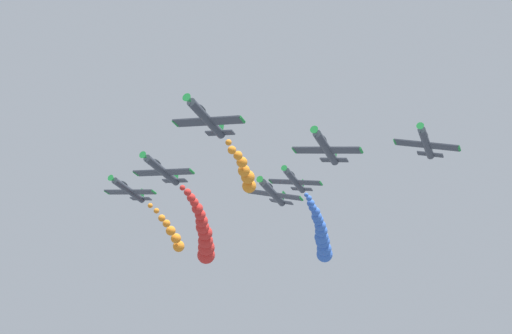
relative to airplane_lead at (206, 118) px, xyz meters
name	(u,v)px	position (x,y,z in m)	size (l,w,h in m)	color
airplane_lead	(206,118)	(0.00, 0.00, 0.00)	(9.52, 10.35, 2.67)	#333842
smoke_trail_lead	(245,173)	(0.74, -14.77, -1.12)	(2.83, 12.20, 3.20)	orange
airplane_left_inner	(326,147)	(-11.92, -11.88, -0.61)	(9.48, 10.35, 2.85)	#333842
airplane_right_inner	(162,170)	(12.59, -11.96, 0.14)	(9.53, 10.35, 2.62)	#333842
smoke_trail_right_inner	(204,237)	(15.53, -32.98, -2.98)	(6.65, 20.72, 6.77)	red
airplane_left_outer	(272,192)	(0.09, -24.47, -0.37)	(9.28, 10.35, 3.32)	#333842
airplane_right_outer	(426,143)	(-23.74, -23.27, 3.36)	(9.26, 10.35, 3.35)	#333842
airplane_trailing	(128,190)	(25.36, -23.75, 3.55)	(9.51, 10.35, 2.72)	#333842
smoke_trail_trailing	(173,235)	(26.23, -41.86, 1.50)	(2.96, 15.64, 4.61)	orange
airplane_high_slot	(294,180)	(-0.01, -35.65, 6.23)	(9.45, 10.35, 2.94)	#333842
smoke_trail_high_slot	(322,238)	(1.59, -57.79, 3.06)	(4.74, 22.31, 7.06)	blue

